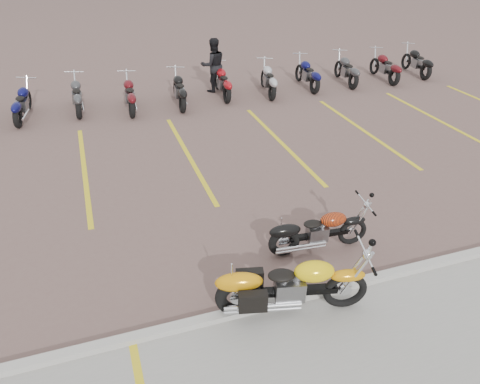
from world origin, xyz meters
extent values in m
plane|color=brown|center=(0.00, 0.00, 0.00)|extent=(100.00, 100.00, 0.00)
cube|color=#ADAAA3|center=(0.00, -2.00, 0.06)|extent=(60.00, 0.18, 0.12)
torus|color=black|center=(1.06, -2.37, 0.35)|extent=(0.72, 0.29, 0.71)
torus|color=black|center=(-0.60, -1.97, 0.35)|extent=(0.78, 0.36, 0.76)
cube|color=black|center=(0.23, -2.17, 0.42)|extent=(1.42, 0.47, 0.11)
cube|color=slate|center=(0.18, -2.16, 0.48)|extent=(0.53, 0.43, 0.37)
ellipsoid|color=yellow|center=(0.53, -2.24, 0.81)|extent=(0.70, 0.49, 0.33)
ellipsoid|color=black|center=(0.04, -2.12, 0.77)|extent=(0.48, 0.38, 0.13)
torus|color=black|center=(2.07, -0.91, 0.28)|extent=(0.58, 0.15, 0.58)
torus|color=black|center=(0.69, -0.79, 0.28)|extent=(0.62, 0.20, 0.61)
cube|color=black|center=(1.38, -0.85, 0.34)|extent=(1.16, 0.21, 0.09)
cube|color=slate|center=(1.34, -0.84, 0.39)|extent=(0.40, 0.30, 0.30)
ellipsoid|color=black|center=(1.63, -0.87, 0.66)|extent=(0.54, 0.33, 0.27)
ellipsoid|color=black|center=(1.22, -0.83, 0.62)|extent=(0.37, 0.26, 0.11)
imported|color=black|center=(2.18, 9.06, 0.96)|extent=(0.95, 0.75, 1.92)
camera|label=1|loc=(-2.36, -7.20, 5.49)|focal=35.00mm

